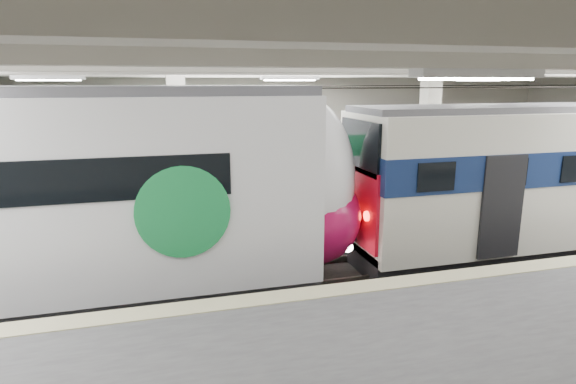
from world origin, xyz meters
name	(u,v)px	position (x,y,z in m)	size (l,w,h in m)	color
station_hall	(339,161)	(0.00, -1.74, 3.24)	(36.00, 24.00, 5.75)	black
modern_emu	(62,202)	(-5.65, 0.00, 2.34)	(14.94, 3.08, 4.77)	white
older_rer	(561,175)	(7.54, 0.00, 2.22)	(12.75, 2.82, 4.24)	silver
far_train	(113,167)	(-5.02, 5.50, 2.14)	(12.94, 3.12, 4.15)	white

